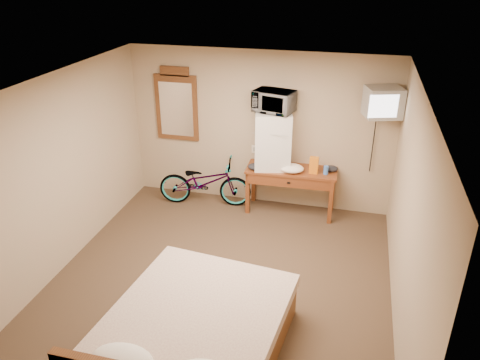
{
  "coord_description": "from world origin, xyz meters",
  "views": [
    {
      "loc": [
        1.43,
        -4.58,
        3.73
      ],
      "look_at": [
        0.1,
        0.66,
        1.14
      ],
      "focal_mm": 35.0,
      "sensor_mm": 36.0,
      "label": 1
    }
  ],
  "objects_px": {
    "desk": "(291,177)",
    "microwave": "(274,101)",
    "crt_television": "(383,102)",
    "mini_fridge": "(273,140)",
    "wall_mirror": "(176,105)",
    "bicycle": "(205,182)",
    "blue_cup": "(326,170)",
    "bed": "(188,344)"
  },
  "relations": [
    {
      "from": "microwave",
      "to": "mini_fridge",
      "type": "bearing_deg",
      "value": -109.13
    },
    {
      "from": "microwave",
      "to": "blue_cup",
      "type": "distance_m",
      "value": 1.3
    },
    {
      "from": "bed",
      "to": "mini_fridge",
      "type": "bearing_deg",
      "value": 87.13
    },
    {
      "from": "bicycle",
      "to": "desk",
      "type": "bearing_deg",
      "value": -96.08
    },
    {
      "from": "mini_fridge",
      "to": "crt_television",
      "type": "xyz_separation_m",
      "value": [
        1.54,
        -0.05,
        0.71
      ]
    },
    {
      "from": "wall_mirror",
      "to": "bed",
      "type": "bearing_deg",
      "value": -68.17
    },
    {
      "from": "crt_television",
      "to": "bicycle",
      "type": "bearing_deg",
      "value": -178.43
    },
    {
      "from": "mini_fridge",
      "to": "wall_mirror",
      "type": "xyz_separation_m",
      "value": [
        -1.63,
        0.21,
        0.37
      ]
    },
    {
      "from": "desk",
      "to": "microwave",
      "type": "relative_size",
      "value": 2.44
    },
    {
      "from": "blue_cup",
      "to": "crt_television",
      "type": "height_order",
      "value": "crt_television"
    },
    {
      "from": "bicycle",
      "to": "crt_television",
      "type": "bearing_deg",
      "value": -96.54
    },
    {
      "from": "bicycle",
      "to": "bed",
      "type": "height_order",
      "value": "bed"
    },
    {
      "from": "mini_fridge",
      "to": "blue_cup",
      "type": "bearing_deg",
      "value": -6.26
    },
    {
      "from": "blue_cup",
      "to": "wall_mirror",
      "type": "bearing_deg",
      "value": 173.14
    },
    {
      "from": "mini_fridge",
      "to": "microwave",
      "type": "relative_size",
      "value": 1.53
    },
    {
      "from": "microwave",
      "to": "blue_cup",
      "type": "height_order",
      "value": "microwave"
    },
    {
      "from": "crt_television",
      "to": "wall_mirror",
      "type": "bearing_deg",
      "value": 175.47
    },
    {
      "from": "crt_television",
      "to": "microwave",
      "type": "bearing_deg",
      "value": 178.28
    },
    {
      "from": "desk",
      "to": "crt_television",
      "type": "height_order",
      "value": "crt_television"
    },
    {
      "from": "desk",
      "to": "microwave",
      "type": "bearing_deg",
      "value": 167.77
    },
    {
      "from": "desk",
      "to": "microwave",
      "type": "height_order",
      "value": "microwave"
    },
    {
      "from": "crt_television",
      "to": "wall_mirror",
      "type": "relative_size",
      "value": 0.53
    },
    {
      "from": "desk",
      "to": "wall_mirror",
      "type": "height_order",
      "value": "wall_mirror"
    },
    {
      "from": "microwave",
      "to": "bicycle",
      "type": "xyz_separation_m",
      "value": [
        -1.08,
        -0.12,
        -1.4
      ]
    },
    {
      "from": "mini_fridge",
      "to": "microwave",
      "type": "bearing_deg",
      "value": 56.24
    },
    {
      "from": "desk",
      "to": "microwave",
      "type": "xyz_separation_m",
      "value": [
        -0.32,
        0.07,
        1.16
      ]
    },
    {
      "from": "crt_television",
      "to": "bicycle",
      "type": "relative_size",
      "value": 0.42
    },
    {
      "from": "mini_fridge",
      "to": "bed",
      "type": "relative_size",
      "value": 0.37
    },
    {
      "from": "blue_cup",
      "to": "bicycle",
      "type": "xyz_separation_m",
      "value": [
        -1.93,
        -0.03,
        -0.42
      ]
    },
    {
      "from": "bed",
      "to": "bicycle",
      "type": "bearing_deg",
      "value": 105.33
    },
    {
      "from": "wall_mirror",
      "to": "microwave",
      "type": "bearing_deg",
      "value": -7.17
    },
    {
      "from": "blue_cup",
      "to": "wall_mirror",
      "type": "height_order",
      "value": "wall_mirror"
    },
    {
      "from": "mini_fridge",
      "to": "crt_television",
      "type": "distance_m",
      "value": 1.7
    },
    {
      "from": "bicycle",
      "to": "mini_fridge",
      "type": "bearing_deg",
      "value": -91.87
    },
    {
      "from": "mini_fridge",
      "to": "bed",
      "type": "bearing_deg",
      "value": -92.87
    },
    {
      "from": "blue_cup",
      "to": "crt_television",
      "type": "xyz_separation_m",
      "value": [
        0.7,
        0.05,
        1.09
      ]
    },
    {
      "from": "desk",
      "to": "mini_fridge",
      "type": "distance_m",
      "value": 0.65
    },
    {
      "from": "microwave",
      "to": "blue_cup",
      "type": "bearing_deg",
      "value": 8.37
    },
    {
      "from": "desk",
      "to": "bed",
      "type": "xyz_separation_m",
      "value": [
        -0.49,
        -3.37,
        -0.34
      ]
    },
    {
      "from": "desk",
      "to": "mini_fridge",
      "type": "xyz_separation_m",
      "value": [
        -0.32,
        0.07,
        0.56
      ]
    },
    {
      "from": "microwave",
      "to": "wall_mirror",
      "type": "xyz_separation_m",
      "value": [
        -1.63,
        0.2,
        -0.24
      ]
    },
    {
      "from": "crt_television",
      "to": "wall_mirror",
      "type": "xyz_separation_m",
      "value": [
        -3.17,
        0.25,
        -0.35
      ]
    }
  ]
}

